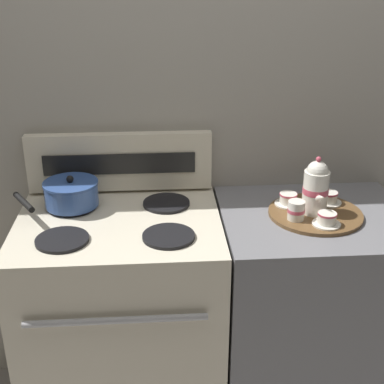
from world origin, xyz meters
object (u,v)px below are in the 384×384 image
(teacup_front, at_px, (288,199))
(creamer_jug, at_px, (296,210))
(serving_tray, at_px, (315,213))
(stove, at_px, (124,323))
(teacup_right, at_px, (327,219))
(saucepan, at_px, (70,193))
(teacup_left, at_px, (329,198))
(teapot, at_px, (316,187))

(teacup_front, xyz_separation_m, creamer_jug, (-0.00, -0.13, 0.01))
(serving_tray, xyz_separation_m, creamer_jug, (-0.09, -0.06, 0.04))
(stove, bearing_deg, teacup_right, -7.98)
(teacup_right, bearing_deg, serving_tray, 94.76)
(saucepan, distance_m, teacup_left, 1.00)
(teacup_left, bearing_deg, stove, -174.70)
(teapot, bearing_deg, saucepan, 171.65)
(teapot, xyz_separation_m, teacup_left, (0.08, 0.08, -0.08))
(saucepan, xyz_separation_m, serving_tray, (0.93, -0.13, -0.05))
(teacup_front, relative_size, creamer_jug, 1.43)
(teacup_front, bearing_deg, creamer_jug, -90.80)
(teacup_front, height_order, creamer_jug, creamer_jug)
(stove, relative_size, teacup_front, 9.11)
(stove, xyz_separation_m, teapot, (0.73, -0.00, 0.58))
(teacup_right, bearing_deg, saucepan, 165.65)
(serving_tray, bearing_deg, teacup_left, 44.43)
(stove, height_order, teacup_right, teacup_right)
(teacup_left, xyz_separation_m, creamer_jug, (-0.16, -0.13, 0.01))
(teacup_left, bearing_deg, teacup_front, -179.21)
(stove, height_order, teacup_left, teacup_left)
(teapot, bearing_deg, teacup_left, 43.51)
(serving_tray, relative_size, teacup_front, 3.43)
(teapot, height_order, creamer_jug, teapot)
(stove, bearing_deg, teapot, -0.04)
(teacup_left, height_order, teacup_front, same)
(teapot, xyz_separation_m, teacup_front, (-0.08, 0.07, -0.08))
(teacup_left, bearing_deg, teapot, -136.49)
(serving_tray, bearing_deg, teacup_front, 142.38)
(saucepan, height_order, creamer_jug, saucepan)
(teacup_right, xyz_separation_m, teacup_front, (-0.10, 0.18, 0.00))
(saucepan, xyz_separation_m, creamer_jug, (0.84, -0.19, -0.01))
(teacup_right, height_order, creamer_jug, creamer_jug)
(serving_tray, distance_m, teapot, 0.11)
(saucepan, bearing_deg, teacup_front, -4.17)
(saucepan, bearing_deg, stove, -35.86)
(teapot, xyz_separation_m, teacup_right, (0.02, -0.10, -0.08))
(stove, height_order, teapot, teapot)
(stove, bearing_deg, serving_tray, 0.38)
(teacup_right, bearing_deg, stove, 172.02)
(teapot, bearing_deg, creamer_jug, -147.14)
(saucepan, relative_size, teacup_front, 3.08)
(stove, xyz_separation_m, creamer_jug, (0.65, -0.05, 0.51))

